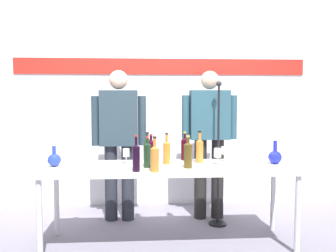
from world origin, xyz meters
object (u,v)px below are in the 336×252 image
object	(u,v)px
wine_bottle_8	(200,150)
wine_glass_right_2	(258,159)
wine_bottle_1	(147,154)
wine_glass_left_4	(85,157)
wine_bottle_0	(147,148)
wine_bottle_5	(136,157)
wine_glass_right_0	(218,153)
microphone_stand	(218,177)
presenter_left	(119,135)
display_table	(169,172)
wine_glass_right_1	(224,151)
wine_bottle_6	(155,158)
decanter_blue_left	(54,160)
wine_bottle_3	(151,150)
decanter_blue_right	(275,157)
wine_bottle_2	(167,151)
wine_bottle_7	(185,148)
wine_glass_right_3	(243,158)
presenter_right	(209,134)
wine_glass_left_1	(126,153)
wine_glass_left_2	(89,153)
wine_bottle_4	(188,154)
wine_glass_left_3	(65,161)

from	to	relation	value
wine_bottle_8	wine_glass_right_2	size ratio (longest dim) A/B	2.44
wine_bottle_1	wine_glass_left_4	world-z (taller)	wine_bottle_1
wine_bottle_0	wine_bottle_5	bearing A→B (deg)	-100.40
wine_glass_right_0	microphone_stand	world-z (taller)	microphone_stand
presenter_left	wine_glass_right_0	distance (m)	1.21
display_table	wine_bottle_8	bearing A→B (deg)	24.41
presenter_left	wine_bottle_8	xyz separation A→B (m)	(0.82, -0.59, -0.09)
display_table	wine_glass_right_1	xyz separation A→B (m)	(0.57, 0.20, 0.16)
wine_bottle_6	decanter_blue_left	bearing A→B (deg)	161.03
wine_bottle_3	wine_bottle_5	size ratio (longest dim) A/B	0.89
display_table	wine_glass_right_1	world-z (taller)	wine_glass_right_1
wine_bottle_5	wine_bottle_1	bearing A→B (deg)	61.09
decanter_blue_right	wine_bottle_8	xyz separation A→B (m)	(-0.71, 0.11, 0.06)
wine_bottle_2	microphone_stand	distance (m)	0.79
decanter_blue_left	wine_bottle_0	xyz separation A→B (m)	(0.86, 0.28, 0.06)
wine_bottle_7	wine_glass_right_2	distance (m)	0.80
display_table	wine_glass_right_3	distance (m)	0.70
wine_glass_right_1	presenter_right	bearing A→B (deg)	96.07
wine_bottle_5	wine_glass_right_0	bearing A→B (deg)	20.21
wine_glass_right_0	wine_glass_right_3	bearing A→B (deg)	-61.10
decanter_blue_left	presenter_left	bearing A→B (deg)	52.12
wine_glass_right_3	wine_glass_left_1	bearing A→B (deg)	158.93
microphone_stand	wine_bottle_0	bearing A→B (deg)	-166.14
wine_glass_left_1	wine_glass_left_2	bearing A→B (deg)	179.28
microphone_stand	decanter_blue_left	bearing A→B (deg)	-164.03
wine_bottle_4	wine_bottle_7	size ratio (longest dim) A/B	1.01
wine_glass_left_2	wine_glass_right_3	world-z (taller)	wine_glass_left_2
wine_bottle_0	wine_glass_left_4	xyz separation A→B (m)	(-0.58, -0.30, -0.04)
decanter_blue_right	wine_glass_right_2	world-z (taller)	decanter_blue_right
presenter_left	wine_glass_left_1	world-z (taller)	presenter_left
decanter_blue_right	presenter_right	size ratio (longest dim) A/B	0.13
wine_bottle_3	wine_bottle_6	distance (m)	0.45
wine_glass_left_1	wine_glass_left_2	xyz separation A→B (m)	(-0.35, 0.00, 0.01)
wine_bottle_1	wine_glass_right_1	world-z (taller)	wine_bottle_1
display_table	wine_bottle_4	distance (m)	0.27
wine_bottle_2	presenter_right	bearing A→B (deg)	50.75
wine_bottle_2	wine_glass_right_3	size ratio (longest dim) A/B	1.94
wine_glass_right_0	wine_bottle_7	bearing A→B (deg)	135.76
decanter_blue_right	wine_bottle_1	world-z (taller)	wine_bottle_1
decanter_blue_left	wine_glass_right_2	world-z (taller)	decanter_blue_left
wine_bottle_7	wine_bottle_8	world-z (taller)	wine_bottle_8
wine_glass_left_3	presenter_left	bearing A→B (deg)	68.26
microphone_stand	wine_glass_right_2	bearing A→B (deg)	-74.21
display_table	wine_bottle_5	bearing A→B (deg)	-139.91
presenter_left	wine_glass_right_3	bearing A→B (deg)	-41.41
wine_glass_right_1	wine_glass_right_2	bearing A→B (deg)	-64.86
presenter_left	wine_bottle_5	distance (m)	1.01
decanter_blue_left	decanter_blue_right	size ratio (longest dim) A/B	0.86
wine_glass_left_3	wine_glass_right_1	world-z (taller)	wine_glass_right_1
wine_glass_left_4	wine_glass_right_1	xyz separation A→B (m)	(1.34, 0.20, 0.02)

